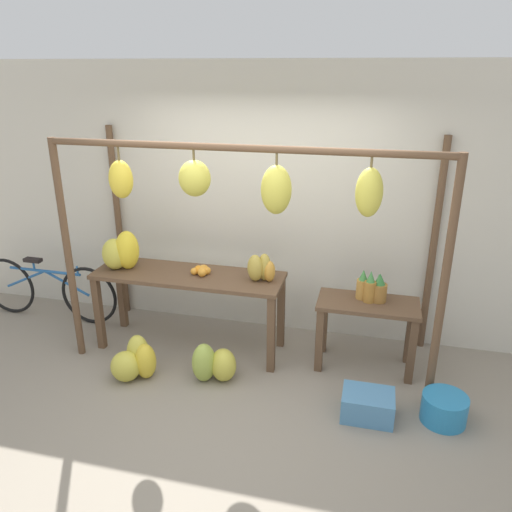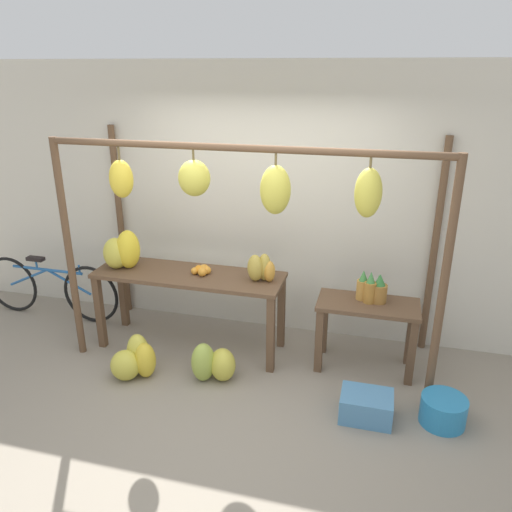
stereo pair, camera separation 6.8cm
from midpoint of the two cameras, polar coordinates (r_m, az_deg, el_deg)
name	(u,v)px [view 1 (the left image)]	position (r m, az deg, el deg)	size (l,w,h in m)	color
ground_plane	(223,412)	(4.42, -4.20, -17.35)	(20.00, 20.00, 0.00)	gray
shop_wall_back	(267,203)	(5.20, 0.85, 6.06)	(8.00, 0.08, 2.80)	beige
stall_awning	(245,206)	(4.30, -1.67, 5.69)	(3.43, 1.13, 2.16)	brown
display_table_main	(189,285)	(5.01, -8.08, -3.35)	(1.89, 0.58, 0.82)	brown
display_table_side	(367,318)	(4.82, 12.17, -6.94)	(0.93, 0.46, 0.69)	brown
banana_pile_on_table	(121,252)	(5.15, -15.49, 0.45)	(0.41, 0.33, 0.40)	yellow
orange_pile	(202,270)	(4.91, -6.61, -1.65)	(0.19, 0.18, 0.09)	orange
pineapple_cluster	(373,289)	(4.73, 12.82, -3.65)	(0.28, 0.17, 0.31)	#A3702D
banana_pile_ground_left	(136,361)	(4.87, -13.99, -11.54)	(0.46, 0.41, 0.40)	gold
banana_pile_ground_right	(214,364)	(4.70, -5.24, -12.16)	(0.49, 0.38, 0.38)	gold
fruit_crate_white	(368,405)	(4.39, 12.19, -16.31)	(0.42, 0.32, 0.22)	#4C84B2
blue_bucket	(444,409)	(4.51, 20.27, -16.05)	(0.37, 0.37, 0.24)	teal
parked_bicycle	(48,289)	(6.17, -23.02, -3.53)	(1.73, 0.08, 0.72)	black
papaya_pile	(261,268)	(4.70, 0.20, -1.43)	(0.31, 0.23, 0.27)	#B2993D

